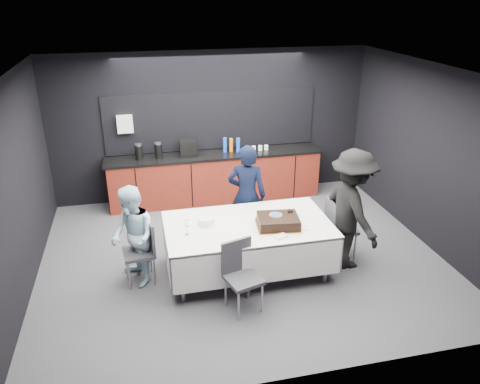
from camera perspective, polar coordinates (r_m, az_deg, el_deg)
The scene contains 18 objects.
ground at distance 7.29m, azimuth 0.18°, elevation -7.88°, with size 6.00×6.00×0.00m, color #46464B.
room_shell at distance 6.51m, azimuth 0.20°, elevation 6.17°, with size 6.04×5.04×2.82m.
kitchenette at distance 9.00m, azimuth -3.12°, elevation 2.33°, with size 4.10×0.64×2.05m.
party_table at distance 6.64m, azimuth 0.97°, elevation -4.94°, with size 2.32×1.32×0.78m.
cake_assembly at distance 6.49m, azimuth 4.68°, elevation -3.58°, with size 0.66×0.56×0.18m.
plate_stack at distance 6.55m, azimuth -4.16°, elevation -3.54°, with size 0.22×0.22×0.10m, color white.
loose_plate_near at distance 6.14m, azimuth -1.02°, elevation -5.97°, with size 0.21×0.21×0.01m, color white.
loose_plate_right_a at distance 6.92m, azimuth 6.69°, elevation -2.48°, with size 0.20×0.20×0.01m, color white.
loose_plate_right_b at distance 6.55m, azimuth 7.98°, elevation -4.19°, with size 0.21×0.21×0.01m, color white.
loose_plate_far at distance 7.02m, azimuth 1.03°, elevation -1.94°, with size 0.22×0.22×0.01m, color white.
fork_pile at distance 6.24m, azimuth 4.99°, elevation -5.41°, with size 0.17×0.11×0.03m, color white.
champagne_flute at distance 6.26m, azimuth -6.54°, elevation -3.90°, with size 0.06×0.06×0.22m.
chair_left at distance 6.63m, azimuth -11.60°, elevation -6.53°, with size 0.46×0.46×0.92m.
chair_right at distance 7.22m, azimuth 11.73°, elevation -3.89°, with size 0.43×0.43×0.92m.
chair_near at distance 5.99m, azimuth 0.07°, elevation -9.56°, with size 0.52×0.52×0.92m.
person_center at distance 7.32m, azimuth 0.83°, elevation -0.42°, with size 0.60×0.40×1.66m, color black.
person_left at distance 6.53m, azimuth -12.92°, elevation -5.35°, with size 0.70×0.54×1.44m, color silver.
person_right at distance 6.89m, azimuth 13.40°, elevation -2.11°, with size 1.16×0.67×1.79m, color black.
Camera 1 is at (-1.41, -6.04, 3.83)m, focal length 35.00 mm.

